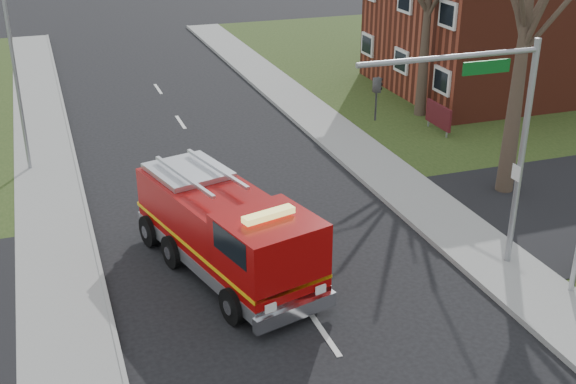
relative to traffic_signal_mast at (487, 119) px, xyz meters
name	(u,v)px	position (x,y,z in m)	size (l,w,h in m)	color
ground	(324,334)	(-5.21, -1.50, -4.71)	(120.00, 120.00, 0.00)	black
sidewalk_right	(529,289)	(0.99, -1.50, -4.63)	(2.40, 80.00, 0.15)	gray
brick_building	(531,19)	(13.79, 16.50, -1.05)	(15.40, 10.40, 7.25)	maroon
health_center_sign	(438,116)	(5.29, 11.00, -3.83)	(0.12, 2.00, 1.40)	#4D1118
traffic_signal_mast	(487,119)	(0.00, 0.00, 0.00)	(5.29, 0.18, 6.80)	gray
utility_pole_far	(17,85)	(-12.01, 12.50, -1.21)	(0.14, 0.14, 7.00)	gray
fire_engine	(227,233)	(-6.69, 2.34, -3.42)	(4.18, 7.45, 2.85)	#8F0706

